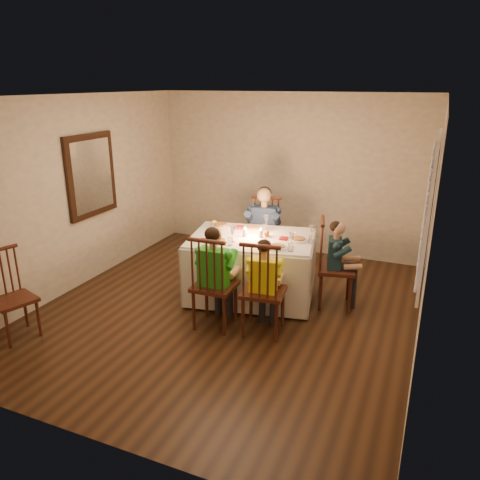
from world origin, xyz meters
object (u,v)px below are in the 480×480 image
at_px(chair_end, 333,304).
at_px(child_green, 215,325).
at_px(chair_extra, 20,336).
at_px(child_teal, 333,304).
at_px(chair_adult, 263,273).
at_px(child_yellow, 263,332).
at_px(chair_near_right, 263,332).
at_px(chair_near_left, 215,325).
at_px(serving_bowl, 221,227).
at_px(adult, 263,273).
at_px(dining_table, 252,254).

xyz_separation_m(chair_end, child_green, (-1.18, -1.08, 0.00)).
relative_size(chair_extra, child_teal, 0.91).
bearing_deg(chair_extra, chair_adult, -15.20).
height_order(chair_extra, child_yellow, child_yellow).
xyz_separation_m(chair_near_right, chair_extra, (-2.51, -1.18, 0.00)).
relative_size(chair_near_right, chair_extra, 1.11).
bearing_deg(chair_near_left, chair_end, -140.09).
relative_size(chair_end, child_green, 0.93).
bearing_deg(chair_end, chair_near_right, 135.56).
xyz_separation_m(chair_extra, child_yellow, (2.51, 1.18, 0.00)).
bearing_deg(chair_near_left, serving_bowl, -71.21).
height_order(chair_near_left, serving_bowl, serving_bowl).
bearing_deg(serving_bowl, adult, 59.06).
bearing_deg(child_teal, dining_table, 85.65).
bearing_deg(adult, chair_end, -37.15).
bearing_deg(chair_near_right, serving_bowl, -52.26).
bearing_deg(chair_extra, child_teal, -36.32).
distance_m(chair_adult, chair_near_left, 1.73).
height_order(chair_near_left, child_yellow, chair_near_left).
bearing_deg(adult, child_yellow, -78.93).
distance_m(chair_adult, chair_extra, 3.41).
bearing_deg(child_teal, child_green, 119.04).
bearing_deg(chair_adult, chair_near_right, -78.93).
bearing_deg(chair_near_left, chair_near_right, -175.35).
relative_size(chair_near_left, child_green, 0.93).
bearing_deg(dining_table, child_yellow, -71.37).
relative_size(dining_table, chair_end, 1.57).
xyz_separation_m(chair_adult, child_green, (0.04, -1.73, 0.00)).
xyz_separation_m(child_green, child_teal, (1.18, 1.08, 0.00)).
xyz_separation_m(dining_table, chair_near_right, (0.48, -0.84, -0.60)).
xyz_separation_m(adult, child_teal, (1.22, -0.64, 0.00)).
bearing_deg(dining_table, chair_extra, -146.20).
relative_size(chair_near_right, child_teal, 1.02).
relative_size(chair_extra, adult, 0.78).
distance_m(chair_extra, serving_bowl, 2.80).
bearing_deg(child_teal, chair_extra, 111.66).
xyz_separation_m(chair_extra, child_green, (1.93, 1.11, 0.00)).
height_order(chair_end, chair_extra, chair_end).
distance_m(chair_near_right, adult, 1.76).
distance_m(child_yellow, child_teal, 1.18).
distance_m(dining_table, child_green, 1.09).
bearing_deg(child_green, serving_bowl, -71.21).
distance_m(child_yellow, serving_bowl, 1.67).
distance_m(chair_adult, chair_end, 1.38).
xyz_separation_m(chair_near_left, child_green, (0.00, 0.00, 0.00)).
relative_size(chair_near_left, child_teal, 1.02).
bearing_deg(child_teal, chair_end, -0.00).
height_order(adult, child_yellow, adult).
xyz_separation_m(chair_adult, chair_end, (1.22, -0.64, 0.00)).
xyz_separation_m(chair_end, serving_bowl, (-1.61, -0.00, 0.87)).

